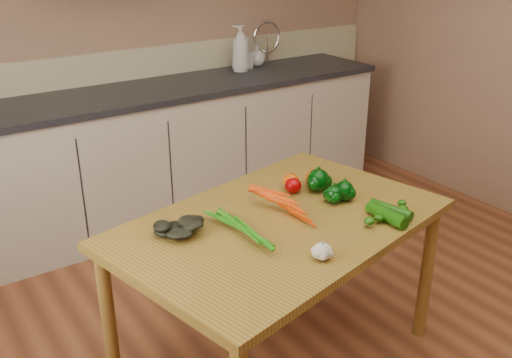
{
  "coord_description": "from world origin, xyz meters",
  "views": [
    {
      "loc": [
        -1.49,
        -1.12,
        1.8
      ],
      "look_at": [
        -0.19,
        0.8,
        0.8
      ],
      "focal_mm": 40.0,
      "sensor_mm": 36.0,
      "label": 1
    }
  ],
  "objects_px": {
    "tomato_b": "(291,181)",
    "tomato_c": "(314,177)",
    "zucchini_b": "(387,215)",
    "carrot_bunch": "(271,213)",
    "soap_bottle_a": "(241,48)",
    "soap_bottle_b": "(246,56)",
    "zucchini_a": "(391,210)",
    "soap_bottle_c": "(256,55)",
    "garlic_bulb": "(322,251)",
    "tomato_a": "(293,186)",
    "table": "(280,237)",
    "pepper_a": "(334,194)",
    "leafy_greens": "(182,223)",
    "pepper_c": "(344,191)",
    "pepper_b": "(318,180)"
  },
  "relations": [
    {
      "from": "table",
      "to": "zucchini_b",
      "type": "relative_size",
      "value": 7.79
    },
    {
      "from": "pepper_c",
      "to": "tomato_b",
      "type": "relative_size",
      "value": 1.15
    },
    {
      "from": "carrot_bunch",
      "to": "zucchini_b",
      "type": "bearing_deg",
      "value": -47.4
    },
    {
      "from": "pepper_b",
      "to": "pepper_c",
      "type": "height_order",
      "value": "pepper_b"
    },
    {
      "from": "tomato_a",
      "to": "soap_bottle_b",
      "type": "bearing_deg",
      "value": 63.32
    },
    {
      "from": "leafy_greens",
      "to": "tomato_c",
      "type": "bearing_deg",
      "value": 6.16
    },
    {
      "from": "zucchini_a",
      "to": "zucchini_b",
      "type": "height_order",
      "value": "zucchini_b"
    },
    {
      "from": "soap_bottle_c",
      "to": "garlic_bulb",
      "type": "relative_size",
      "value": 2.18
    },
    {
      "from": "table",
      "to": "tomato_a",
      "type": "height_order",
      "value": "tomato_a"
    },
    {
      "from": "soap_bottle_a",
      "to": "pepper_b",
      "type": "xyz_separation_m",
      "value": [
        -0.62,
        -1.61,
        -0.29
      ]
    },
    {
      "from": "tomato_b",
      "to": "zucchini_b",
      "type": "bearing_deg",
      "value": -75.96
    },
    {
      "from": "garlic_bulb",
      "to": "soap_bottle_c",
      "type": "bearing_deg",
      "value": 61.21
    },
    {
      "from": "soap_bottle_b",
      "to": "pepper_b",
      "type": "bearing_deg",
      "value": 79.98
    },
    {
      "from": "table",
      "to": "soap_bottle_b",
      "type": "relative_size",
      "value": 8.36
    },
    {
      "from": "soap_bottle_b",
      "to": "leafy_greens",
      "type": "height_order",
      "value": "soap_bottle_b"
    },
    {
      "from": "soap_bottle_b",
      "to": "pepper_c",
      "type": "xyz_separation_m",
      "value": [
        -0.68,
        -1.81,
        -0.22
      ]
    },
    {
      "from": "table",
      "to": "zucchini_a",
      "type": "relative_size",
      "value": 8.02
    },
    {
      "from": "table",
      "to": "tomato_b",
      "type": "distance_m",
      "value": 0.34
    },
    {
      "from": "soap_bottle_c",
      "to": "garlic_bulb",
      "type": "bearing_deg",
      "value": -54.0
    },
    {
      "from": "soap_bottle_b",
      "to": "carrot_bunch",
      "type": "distance_m",
      "value": 2.08
    },
    {
      "from": "carrot_bunch",
      "to": "soap_bottle_a",
      "type": "bearing_deg",
      "value": 48.5
    },
    {
      "from": "pepper_b",
      "to": "tomato_a",
      "type": "relative_size",
      "value": 1.35
    },
    {
      "from": "pepper_c",
      "to": "carrot_bunch",
      "type": "bearing_deg",
      "value": 176.57
    },
    {
      "from": "garlic_bulb",
      "to": "pepper_a",
      "type": "distance_m",
      "value": 0.48
    },
    {
      "from": "soap_bottle_c",
      "to": "zucchini_a",
      "type": "height_order",
      "value": "soap_bottle_c"
    },
    {
      "from": "soap_bottle_a",
      "to": "tomato_a",
      "type": "relative_size",
      "value": 4.19
    },
    {
      "from": "soap_bottle_a",
      "to": "carrot_bunch",
      "type": "distance_m",
      "value": 2.0
    },
    {
      "from": "tomato_a",
      "to": "soap_bottle_c",
      "type": "bearing_deg",
      "value": 60.75
    },
    {
      "from": "garlic_bulb",
      "to": "zucchini_a",
      "type": "distance_m",
      "value": 0.47
    },
    {
      "from": "zucchini_a",
      "to": "tomato_b",
      "type": "bearing_deg",
      "value": 110.71
    },
    {
      "from": "soap_bottle_b",
      "to": "carrot_bunch",
      "type": "relative_size",
      "value": 0.72
    },
    {
      "from": "soap_bottle_c",
      "to": "tomato_c",
      "type": "height_order",
      "value": "soap_bottle_c"
    },
    {
      "from": "soap_bottle_b",
      "to": "garlic_bulb",
      "type": "height_order",
      "value": "soap_bottle_b"
    },
    {
      "from": "soap_bottle_b",
      "to": "zucchini_b",
      "type": "bearing_deg",
      "value": 84.9
    },
    {
      "from": "garlic_bulb",
      "to": "soap_bottle_b",
      "type": "bearing_deg",
      "value": 63.17
    },
    {
      "from": "garlic_bulb",
      "to": "tomato_a",
      "type": "distance_m",
      "value": 0.58
    },
    {
      "from": "table",
      "to": "tomato_c",
      "type": "height_order",
      "value": "tomato_c"
    },
    {
      "from": "garlic_bulb",
      "to": "tomato_a",
      "type": "height_order",
      "value": "tomato_a"
    },
    {
      "from": "soap_bottle_b",
      "to": "tomato_a",
      "type": "xyz_separation_m",
      "value": [
        -0.81,
        -1.62,
        -0.23
      ]
    },
    {
      "from": "soap_bottle_c",
      "to": "garlic_bulb",
      "type": "distance_m",
      "value": 2.47
    },
    {
      "from": "tomato_b",
      "to": "tomato_c",
      "type": "distance_m",
      "value": 0.12
    },
    {
      "from": "soap_bottle_c",
      "to": "pepper_b",
      "type": "distance_m",
      "value": 1.88
    },
    {
      "from": "soap_bottle_c",
      "to": "leafy_greens",
      "type": "height_order",
      "value": "soap_bottle_c"
    },
    {
      "from": "tomato_b",
      "to": "zucchini_a",
      "type": "distance_m",
      "value": 0.49
    },
    {
      "from": "leafy_greens",
      "to": "garlic_bulb",
      "type": "height_order",
      "value": "leafy_greens"
    },
    {
      "from": "pepper_b",
      "to": "carrot_bunch",
      "type": "bearing_deg",
      "value": -161.11
    },
    {
      "from": "garlic_bulb",
      "to": "pepper_c",
      "type": "distance_m",
      "value": 0.52
    },
    {
      "from": "soap_bottle_a",
      "to": "soap_bottle_c",
      "type": "bearing_deg",
      "value": 133.28
    },
    {
      "from": "pepper_c",
      "to": "zucchini_a",
      "type": "xyz_separation_m",
      "value": [
        0.06,
        -0.22,
        -0.02
      ]
    },
    {
      "from": "tomato_b",
      "to": "zucchini_b",
      "type": "xyz_separation_m",
      "value": [
        0.12,
        -0.48,
        -0.01
      ]
    }
  ]
}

